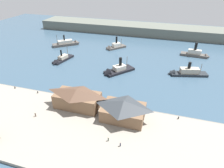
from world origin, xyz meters
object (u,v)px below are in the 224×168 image
object	(u,v)px
mooring_post_center_east	(38,92)
ferry_moored_west	(114,47)
ferry_departing_north	(197,54)
ferry_mid_harbor	(61,60)
ferry_moored_east	(115,71)
pedestrian_by_tram	(120,144)
ferry_shed_central_terminal	(77,98)
mooring_post_center_west	(178,118)
mooring_post_west	(15,88)
pedestrian_near_east_shed	(35,115)
ferry_approaching_west	(68,43)
ferry_shed_customs_shed	(123,109)
pedestrian_near_cart	(108,139)
ferry_approaching_east	(185,73)

from	to	relation	value
mooring_post_center_east	ferry_moored_west	world-z (taller)	ferry_moored_west
ferry_departing_north	ferry_mid_harbor	size ratio (longest dim) A/B	1.06
mooring_post_center_east	ferry_moored_east	bearing A→B (deg)	49.17
pedestrian_by_tram	ferry_moored_west	size ratio (longest dim) A/B	0.11
ferry_shed_central_terminal	mooring_post_center_west	xyz separation A→B (m)	(39.60, 3.71, -3.71)
mooring_post_center_west	ferry_moored_east	distance (m)	46.70
mooring_post_west	ferry_moored_east	xyz separation A→B (m)	(40.57, 31.66, -0.41)
pedestrian_near_east_shed	mooring_post_center_west	xyz separation A→B (m)	(52.42, 14.34, -0.36)
ferry_departing_north	ferry_moored_west	world-z (taller)	ferry_departing_north
ferry_approaching_west	pedestrian_near_east_shed	bearing A→B (deg)	-70.21
pedestrian_near_east_shed	mooring_post_center_east	size ratio (longest dim) A/B	1.97
ferry_shed_customs_shed	pedestrian_by_tram	distance (m)	14.38
ferry_approaching_west	ferry_moored_west	bearing A→B (deg)	4.65
mooring_post_west	ferry_approaching_west	world-z (taller)	ferry_approaching_west
mooring_post_center_east	ferry_approaching_west	size ratio (longest dim) A/B	0.05
pedestrian_near_east_shed	mooring_post_center_west	world-z (taller)	pedestrian_near_east_shed
ferry_approaching_west	ferry_shed_central_terminal	bearing A→B (deg)	-59.22
ferry_moored_east	ferry_mid_harbor	bearing A→B (deg)	171.62
pedestrian_near_cart	pedestrian_near_east_shed	world-z (taller)	pedestrian_near_east_shed
ferry_shed_central_terminal	pedestrian_near_east_shed	bearing A→B (deg)	-140.33
pedestrian_near_east_shed	pedestrian_near_cart	bearing A→B (deg)	-7.05
mooring_post_west	mooring_post_center_west	bearing A→B (deg)	-0.35
ferry_mid_harbor	ferry_moored_west	bearing A→B (deg)	51.66
ferry_shed_customs_shed	mooring_post_west	bearing A→B (deg)	173.97
pedestrian_near_east_shed	ferry_moored_west	distance (m)	84.37
pedestrian_near_cart	mooring_post_center_east	size ratio (longest dim) A/B	1.75
pedestrian_near_east_shed	ferry_shed_central_terminal	bearing A→B (deg)	39.67
ferry_shed_central_terminal	ferry_shed_customs_shed	xyz separation A→B (m)	(19.47, -1.57, -0.25)
ferry_approaching_west	ferry_approaching_east	bearing A→B (deg)	-17.13
mooring_post_center_east	pedestrian_by_tram	bearing A→B (deg)	-23.49
ferry_shed_central_terminal	ferry_departing_north	xyz separation A→B (m)	(51.18, 74.86, -3.70)
ferry_approaching_east	mooring_post_center_east	bearing A→B (deg)	-147.86
ferry_shed_customs_shed	mooring_post_center_east	distance (m)	41.97
pedestrian_by_tram	mooring_post_center_west	world-z (taller)	pedestrian_by_tram
mooring_post_center_west	pedestrian_near_cart	bearing A→B (deg)	-140.47
ferry_shed_central_terminal	ferry_mid_harbor	size ratio (longest dim) A/B	1.04
ferry_mid_harbor	ferry_approaching_west	distance (m)	31.08
ferry_shed_customs_shed	pedestrian_by_tram	bearing A→B (deg)	-79.67
ferry_shed_customs_shed	ferry_approaching_west	xyz separation A→B (m)	(-61.50, 72.13, -3.57)
ferry_shed_customs_shed	ferry_moored_east	xyz separation A→B (m)	(-13.77, 37.40, -3.87)
ferry_moored_east	ferry_departing_north	bearing A→B (deg)	40.64
ferry_approaching_east	pedestrian_by_tram	bearing A→B (deg)	-109.13
ferry_shed_central_terminal	pedestrian_near_cart	bearing A→B (deg)	-39.18
mooring_post_center_west	ferry_moored_west	world-z (taller)	ferry_moored_west
ferry_mid_harbor	ferry_moored_west	size ratio (longest dim) A/B	1.17
ferry_moored_east	pedestrian_near_cart	bearing A→B (deg)	-76.60
ferry_approaching_west	mooring_post_west	bearing A→B (deg)	-83.85
pedestrian_by_tram	ferry_moored_east	xyz separation A→B (m)	(-16.29, 51.20, -0.68)
ferry_shed_central_terminal	ferry_approaching_east	world-z (taller)	ferry_shed_central_terminal
pedestrian_by_tram	ferry_approaching_west	bearing A→B (deg)	126.69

